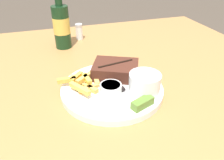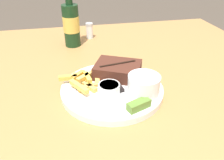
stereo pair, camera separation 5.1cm
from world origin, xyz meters
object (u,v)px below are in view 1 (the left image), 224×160
fork_utensil (86,90)px  coleslaw_cup (145,83)px  knife_utensil (112,79)px  dipping_sauce_cup (111,89)px  salt_shaker (79,32)px  beer_bottle (61,24)px  dinner_plate (112,89)px  steak_portion (116,70)px  pickle_spear (142,103)px

fork_utensil → coleslaw_cup: bearing=-19.2°
fork_utensil → knife_utensil: knife_utensil is taller
dipping_sauce_cup → salt_shaker: 0.45m
knife_utensil → beer_bottle: 0.34m
dinner_plate → coleslaw_cup: size_ratio=3.42×
beer_bottle → knife_utensil: bearing=-73.4°
dinner_plate → steak_portion: steak_portion is taller
dipping_sauce_cup → fork_utensil: bearing=145.8°
knife_utensil → beer_bottle: beer_bottle is taller
dipping_sauce_cup → steak_portion: bearing=64.7°
knife_utensil → salt_shaker: 0.39m
dinner_plate → dipping_sauce_cup: bearing=-112.0°
coleslaw_cup → pickle_spear: size_ratio=1.32×
steak_portion → dipping_sauce_cup: steak_portion is taller
steak_portion → fork_utensil: size_ratio=1.15×
coleslaw_cup → fork_utensil: bearing=159.2°
dinner_plate → dipping_sauce_cup: size_ratio=5.00×
beer_bottle → salt_shaker: bearing=41.8°
fork_utensil → beer_bottle: bearing=94.3°
steak_portion → knife_utensil: size_ratio=0.93×
knife_utensil → dinner_plate: bearing=155.5°
dipping_sauce_cup → fork_utensil: size_ratio=0.41×
dinner_plate → pickle_spear: pickle_spear is taller
pickle_spear → fork_utensil: pickle_spear is taller
dinner_plate → steak_portion: 0.07m
dinner_plate → fork_utensil: size_ratio=2.03×
knife_utensil → salt_shaker: bearing=-5.3°
beer_bottle → dipping_sauce_cup: bearing=-79.4°
dipping_sauce_cup → knife_utensil: dipping_sauce_cup is taller
coleslaw_cup → pickle_spear: coleslaw_cup is taller
coleslaw_cup → pickle_spear: (-0.03, -0.05, -0.02)m
steak_portion → pickle_spear: 0.16m
coleslaw_cup → knife_utensil: size_ratio=0.48×
dipping_sauce_cup → knife_utensil: size_ratio=0.33×
pickle_spear → knife_utensil: pickle_spear is taller
fork_utensil → knife_utensil: 0.08m
fork_utensil → beer_bottle: beer_bottle is taller
salt_shaker → steak_portion: bearing=-83.6°
knife_utensil → dipping_sauce_cup: bearing=152.2°
beer_bottle → salt_shaker: beer_bottle is taller
dipping_sauce_cup → pickle_spear: size_ratio=0.90×
salt_shaker → dinner_plate: bearing=-88.2°
pickle_spear → salt_shaker: (-0.05, 0.52, 0.00)m
dipping_sauce_cup → fork_utensil: dipping_sauce_cup is taller
coleslaw_cup → beer_bottle: 0.43m
coleslaw_cup → salt_shaker: bearing=100.0°
pickle_spear → knife_utensil: size_ratio=0.37×
steak_portion → salt_shaker: 0.37m
steak_portion → salt_shaker: bearing=96.4°
dipping_sauce_cup → pickle_spear: dipping_sauce_cup is taller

